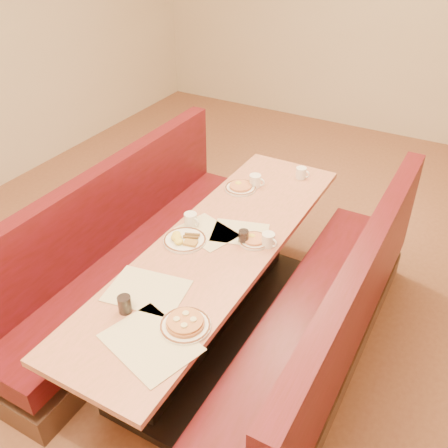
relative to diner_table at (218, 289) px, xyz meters
The scene contains 19 objects.
ground 0.37m from the diner_table, ahead, with size 8.00×8.00×0.00m, color #9E6647.
room_envelope 1.56m from the diner_table, ahead, with size 6.04×8.04×2.82m.
diner_table is the anchor object (origin of this frame).
booth_left 0.73m from the diner_table, behind, with size 0.55×2.50×1.05m.
booth_right 0.73m from the diner_table, ahead, with size 0.55×2.50×1.05m.
placemat_near_left 0.69m from the diner_table, 101.94° to the right, with size 0.42×0.32×0.00m, color beige.
placemat_near_right 0.95m from the diner_table, 82.10° to the right, with size 0.45×0.34×0.00m, color beige.
placemat_far_left 0.41m from the diner_table, 148.04° to the left, with size 0.36×0.27×0.00m, color beige.
placemat_far_right 0.42m from the diner_table, 68.38° to the left, with size 0.35×0.26×0.00m, color beige.
pancake_plate 0.82m from the diner_table, 73.15° to the right, with size 0.26×0.26×0.06m.
eggs_plate 0.44m from the diner_table, 157.08° to the right, with size 0.27×0.27×0.05m.
extra_plate_mid 0.45m from the diner_table, 34.16° to the left, with size 0.20×0.20×0.04m.
extra_plate_far 0.80m from the diner_table, 105.79° to the left, with size 0.23×0.23×0.05m.
coffee_mug_a 0.52m from the diner_table, 25.61° to the left, with size 0.11×0.08×0.09m.
coffee_mug_b 0.50m from the diner_table, 160.01° to the left, with size 0.12×0.08×0.09m.
coffee_mug_c 1.13m from the diner_table, 82.64° to the left, with size 0.11×0.08×0.08m.
coffee_mug_d 0.88m from the diner_table, 98.42° to the left, with size 0.12×0.09×0.09m.
soda_tumbler_near 0.87m from the diner_table, 99.41° to the right, with size 0.07×0.07×0.10m.
soda_tumbler_mid 0.45m from the diner_table, 34.13° to the left, with size 0.06×0.06×0.09m.
Camera 1 is at (1.25, -2.16, 2.59)m, focal length 40.00 mm.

